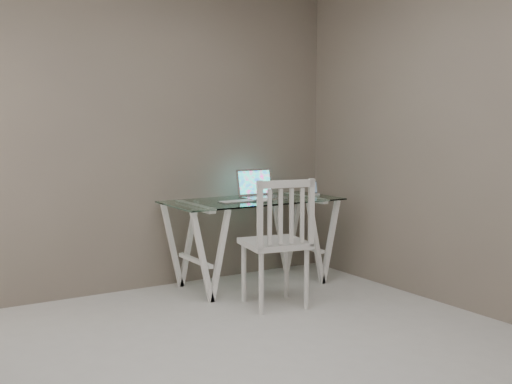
% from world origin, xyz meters
% --- Properties ---
extents(room, '(4.50, 4.52, 2.71)m').
position_xyz_m(room, '(-0.06, 0.02, 1.72)').
color(room, beige).
rests_on(room, ground).
extents(desk, '(1.50, 0.70, 0.75)m').
position_xyz_m(desk, '(1.02, 1.84, 0.38)').
color(desk, silver).
rests_on(desk, ground).
extents(chair, '(0.53, 0.53, 0.99)m').
position_xyz_m(chair, '(0.83, 1.15, 0.55)').
color(chair, silver).
rests_on(chair, ground).
extents(laptop, '(0.35, 0.30, 0.25)m').
position_xyz_m(laptop, '(1.14, 1.92, 0.81)').
color(laptop, '#BAB9BE').
rests_on(laptop, desk).
extents(keyboard, '(0.30, 0.13, 0.01)m').
position_xyz_m(keyboard, '(0.83, 1.79, 0.75)').
color(keyboard, silver).
rests_on(keyboard, desk).
extents(mouse, '(0.12, 0.07, 0.04)m').
position_xyz_m(mouse, '(1.01, 1.64, 0.77)').
color(mouse, white).
rests_on(mouse, desk).
extents(phone_dock, '(0.07, 0.07, 0.13)m').
position_xyz_m(phone_dock, '(1.69, 1.85, 0.78)').
color(phone_dock, white).
rests_on(phone_dock, desk).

